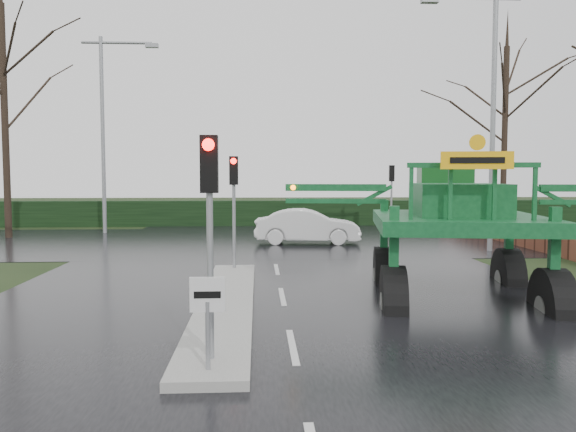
{
  "coord_description": "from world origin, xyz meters",
  "views": [
    {
      "loc": [
        -0.58,
        -9.38,
        2.91
      ],
      "look_at": [
        0.12,
        3.66,
        2.0
      ],
      "focal_mm": 35.0,
      "sensor_mm": 36.0,
      "label": 1
    }
  ],
  "objects": [
    {
      "name": "ground",
      "position": [
        0.0,
        0.0,
        0.0
      ],
      "size": [
        140.0,
        140.0,
        0.0
      ],
      "primitive_type": "plane",
      "color": "black",
      "rests_on": "ground"
    },
    {
      "name": "road_main",
      "position": [
        0.0,
        10.0,
        0.0
      ],
      "size": [
        14.0,
        80.0,
        0.02
      ],
      "primitive_type": "cube",
      "color": "black",
      "rests_on": "ground"
    },
    {
      "name": "road_cross",
      "position": [
        0.0,
        16.0,
        0.01
      ],
      "size": [
        80.0,
        12.0,
        0.02
      ],
      "primitive_type": "cube",
      "color": "black",
      "rests_on": "ground"
    },
    {
      "name": "median_island",
      "position": [
        -1.3,
        3.0,
        0.09
      ],
      "size": [
        1.2,
        10.0,
        0.16
      ],
      "primitive_type": "cube",
      "color": "gray",
      "rests_on": "ground"
    },
    {
      "name": "hedge_row",
      "position": [
        0.0,
        24.0,
        0.75
      ],
      "size": [
        44.0,
        0.9,
        1.5
      ],
      "primitive_type": "cube",
      "color": "black",
      "rests_on": "ground"
    },
    {
      "name": "brick_wall",
      "position": [
        10.5,
        16.0,
        0.6
      ],
      "size": [
        0.4,
        20.0,
        1.2
      ],
      "primitive_type": "cube",
      "color": "#592D1E",
      "rests_on": "ground"
    },
    {
      "name": "keep_left_sign",
      "position": [
        -1.3,
        -1.5,
        1.06
      ],
      "size": [
        0.5,
        0.07,
        1.35
      ],
      "color": "gray",
      "rests_on": "ground"
    },
    {
      "name": "traffic_signal_near",
      "position": [
        -1.3,
        -1.01,
        2.59
      ],
      "size": [
        0.26,
        0.33,
        3.52
      ],
      "color": "gray",
      "rests_on": "ground"
    },
    {
      "name": "traffic_signal_mid",
      "position": [
        -1.3,
        7.49,
        2.59
      ],
      "size": [
        0.26,
        0.33,
        3.52
      ],
      "color": "gray",
      "rests_on": "ground"
    },
    {
      "name": "traffic_signal_far",
      "position": [
        6.5,
        20.01,
        2.59
      ],
      "size": [
        0.26,
        0.33,
        3.52
      ],
      "rotation": [
        0.0,
        0.0,
        3.14
      ],
      "color": "gray",
      "rests_on": "ground"
    },
    {
      "name": "street_light_right",
      "position": [
        8.19,
        12.0,
        5.99
      ],
      "size": [
        3.85,
        0.3,
        10.0
      ],
      "color": "gray",
      "rests_on": "ground"
    },
    {
      "name": "street_light_left_far",
      "position": [
        -8.19,
        20.0,
        5.99
      ],
      "size": [
        3.85,
        0.3,
        10.0
      ],
      "color": "gray",
      "rests_on": "ground"
    },
    {
      "name": "tree_left_far",
      "position": [
        -12.5,
        18.0,
        7.15
      ],
      "size": [
        7.7,
        7.7,
        13.26
      ],
      "color": "black",
      "rests_on": "ground"
    },
    {
      "name": "tree_right_far",
      "position": [
        13.0,
        21.0,
        6.5
      ],
      "size": [
        7.0,
        7.0,
        12.05
      ],
      "color": "black",
      "rests_on": "ground"
    },
    {
      "name": "crop_sprayer",
      "position": [
        2.46,
        3.04,
        2.25
      ],
      "size": [
        8.44,
        5.86,
        4.76
      ],
      "rotation": [
        0.0,
        0.0,
        -0.16
      ],
      "color": "black",
      "rests_on": "ground"
    },
    {
      "name": "white_sedan",
      "position": [
        1.57,
        14.82,
        0.0
      ],
      "size": [
        4.65,
        1.93,
        1.49
      ],
      "primitive_type": "imported",
      "rotation": [
        0.0,
        0.0,
        1.49
      ],
      "color": "silver",
      "rests_on": "ground"
    }
  ]
}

